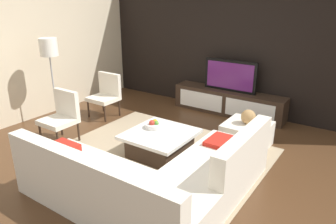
% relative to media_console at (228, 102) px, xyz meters
% --- Properties ---
extents(ground_plane, '(14.00, 14.00, 0.00)m').
position_rel_media_console_xyz_m(ground_plane, '(0.00, -2.40, -0.25)').
color(ground_plane, '#4C301C').
extents(feature_wall_back, '(6.40, 0.12, 2.80)m').
position_rel_media_console_xyz_m(feature_wall_back, '(0.00, 0.30, 1.15)').
color(feature_wall_back, black).
rests_on(feature_wall_back, ground).
extents(side_wall_left, '(0.12, 5.20, 2.80)m').
position_rel_media_console_xyz_m(side_wall_left, '(-3.20, -2.20, 1.15)').
color(side_wall_left, beige).
rests_on(side_wall_left, ground).
extents(area_rug, '(3.13, 2.73, 0.01)m').
position_rel_media_console_xyz_m(area_rug, '(-0.10, -2.40, -0.24)').
color(area_rug, tan).
rests_on(area_rug, ground).
extents(media_console, '(2.34, 0.45, 0.50)m').
position_rel_media_console_xyz_m(media_console, '(0.00, 0.00, 0.00)').
color(media_console, '#332319').
rests_on(media_console, ground).
extents(television, '(1.10, 0.06, 0.64)m').
position_rel_media_console_xyz_m(television, '(0.00, 0.00, 0.57)').
color(television, black).
rests_on(television, media_console).
extents(sectional_couch, '(2.43, 2.30, 0.81)m').
position_rel_media_console_xyz_m(sectional_couch, '(0.51, -3.29, 0.03)').
color(sectional_couch, silver).
rests_on(sectional_couch, ground).
extents(coffee_table, '(0.96, 0.99, 0.38)m').
position_rel_media_console_xyz_m(coffee_table, '(-0.10, -2.30, -0.05)').
color(coffee_table, '#332319').
rests_on(coffee_table, ground).
extents(accent_chair_near, '(0.53, 0.50, 0.87)m').
position_rel_media_console_xyz_m(accent_chair_near, '(-1.77, -2.79, 0.24)').
color(accent_chair_near, '#332319').
rests_on(accent_chair_near, ground).
extents(floor_lamp, '(0.32, 0.32, 1.63)m').
position_rel_media_console_xyz_m(floor_lamp, '(-2.52, -2.35, 1.12)').
color(floor_lamp, '#A5A5AA').
rests_on(floor_lamp, ground).
extents(ottoman, '(0.70, 0.70, 0.40)m').
position_rel_media_console_xyz_m(ottoman, '(0.89, -1.24, -0.05)').
color(ottoman, silver).
rests_on(ottoman, ground).
extents(fruit_bowl, '(0.28, 0.28, 0.14)m').
position_rel_media_console_xyz_m(fruit_bowl, '(-0.28, -2.20, 0.18)').
color(fruit_bowl, silver).
rests_on(fruit_bowl, coffee_table).
extents(accent_chair_far, '(0.55, 0.50, 0.87)m').
position_rel_media_console_xyz_m(accent_chair_far, '(-2.03, -1.49, 0.24)').
color(accent_chair_far, '#332319').
rests_on(accent_chair_far, ground).
extents(decorative_ball, '(0.24, 0.24, 0.24)m').
position_rel_media_console_xyz_m(decorative_ball, '(0.89, -1.24, 0.27)').
color(decorative_ball, '#AD8451').
rests_on(decorative_ball, ottoman).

